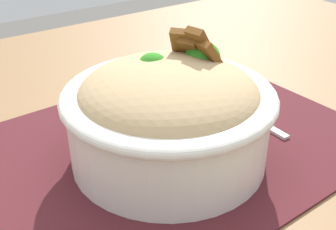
# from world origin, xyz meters

# --- Properties ---
(table) EXTENTS (1.23, 0.96, 0.73)m
(table) POSITION_xyz_m (0.00, 0.00, 0.67)
(table) COLOR olive
(table) RESTS_ON ground_plane
(placemat) EXTENTS (0.42, 0.33, 0.00)m
(placemat) POSITION_xyz_m (-0.03, 0.02, 0.73)
(placemat) COLOR #47191E
(placemat) RESTS_ON table
(bowl) EXTENTS (0.25, 0.25, 0.13)m
(bowl) POSITION_xyz_m (-0.05, 0.00, 0.79)
(bowl) COLOR silver
(bowl) RESTS_ON placemat
(fork) EXTENTS (0.02, 0.13, 0.00)m
(fork) POSITION_xyz_m (0.08, 0.02, 0.74)
(fork) COLOR #B7B7B7
(fork) RESTS_ON placemat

